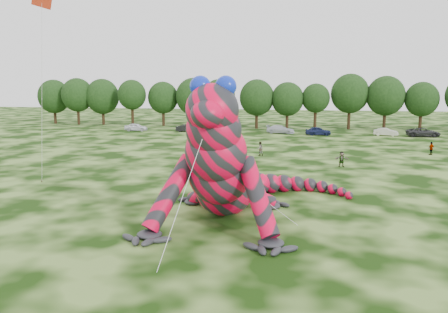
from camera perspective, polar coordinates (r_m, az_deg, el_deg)
ground at (r=28.94m, az=11.37°, el=-8.01°), size 240.00×240.00×0.00m
inflatable_gecko at (r=28.85m, az=0.47°, el=1.39°), size 15.44×18.29×9.09m
flying_kite at (r=37.62m, az=-22.71°, el=16.60°), size 3.80×3.32×15.61m
tree_0 at (r=102.38m, az=-21.29°, el=6.69°), size 6.91×6.22×9.51m
tree_1 at (r=98.20m, az=-18.56°, el=6.84°), size 6.74×6.07×9.81m
tree_2 at (r=96.35m, az=-15.56°, el=6.89°), size 7.04×6.34×9.64m
tree_3 at (r=91.80m, az=-11.91°, el=6.86°), size 5.81×5.23×9.44m
tree_4 at (r=91.21m, az=-7.95°, el=6.83°), size 6.22×5.60×9.06m
tree_5 at (r=89.06m, az=-4.01°, el=7.08°), size 7.16×6.44×9.80m
tree_6 at (r=86.10m, az=-0.70°, el=6.92°), size 6.52×5.86×9.49m
tree_7 at (r=85.06m, az=4.30°, el=6.85°), size 6.68×6.01×9.48m
tree_8 at (r=84.79m, az=8.28°, el=6.59°), size 6.14×5.53×8.94m
tree_9 at (r=85.09m, az=11.86°, el=6.41°), size 5.27×4.74×8.68m
tree_10 at (r=86.63m, az=16.09°, el=6.90°), size 7.09×6.38×10.50m
tree_11 at (r=87.07m, az=20.32°, el=6.55°), size 7.01×6.31×10.07m
tree_12 at (r=87.89m, az=24.37°, el=5.96°), size 5.99×5.39×8.97m
car_0 at (r=82.24m, az=-11.42°, el=3.79°), size 4.24×1.85×1.42m
car_1 at (r=79.43m, az=-4.92°, el=3.69°), size 3.87×1.43×1.27m
car_2 at (r=77.86m, az=0.26°, el=3.61°), size 4.72×2.50×1.26m
car_3 at (r=77.16m, az=7.39°, el=3.54°), size 5.14×2.64×1.43m
car_4 at (r=75.56m, az=12.20°, el=3.28°), size 4.45×2.32×1.45m
car_5 at (r=77.90m, az=20.38°, el=3.03°), size 4.13×2.11×1.30m
car_6 at (r=78.85m, az=24.58°, el=2.90°), size 5.35×2.60×1.46m
spectator_0 at (r=50.31m, az=-0.18°, el=0.59°), size 0.72×0.64×1.65m
spectator_1 at (r=52.81m, az=4.71°, el=1.01°), size 1.05×1.02×1.71m
spectator_3 at (r=59.02m, az=25.45°, el=0.96°), size 0.99×0.84×1.59m
spectator_5 at (r=47.28m, az=15.11°, el=-0.34°), size 1.53×0.61×1.61m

